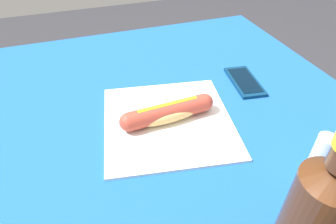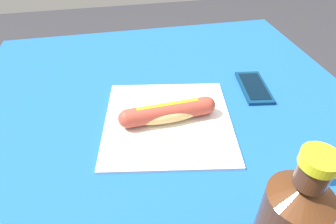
{
  "view_description": "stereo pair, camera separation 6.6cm",
  "coord_description": "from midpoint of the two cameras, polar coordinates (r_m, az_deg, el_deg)",
  "views": [
    {
      "loc": [
        0.18,
        0.52,
        1.2
      ],
      "look_at": [
        0.01,
        0.04,
        0.78
      ],
      "focal_mm": 31.05,
      "sensor_mm": 36.0,
      "label": 1
    },
    {
      "loc": [
        0.12,
        0.54,
        1.2
      ],
      "look_at": [
        0.01,
        0.04,
        0.78
      ],
      "focal_mm": 31.05,
      "sensor_mm": 36.0,
      "label": 2
    }
  ],
  "objects": [
    {
      "name": "dining_table",
      "position": [
        0.8,
        2.81,
        -7.52
      ],
      "size": [
        0.98,
        1.0,
        0.75
      ],
      "color": "brown",
      "rests_on": "ground"
    },
    {
      "name": "paper_wrapper",
      "position": [
        0.67,
        2.79,
        -1.89
      ],
      "size": [
        0.34,
        0.34,
        0.01
      ],
      "primitive_type": "cube",
      "rotation": [
        0.0,
        0.0,
        -0.17
      ],
      "color": "silver",
      "rests_on": "dining_table"
    },
    {
      "name": "hot_dog",
      "position": [
        0.66,
        2.86,
        -0.19
      ],
      "size": [
        0.23,
        0.06,
        0.05
      ],
      "color": "#DBB26B",
      "rests_on": "paper_wrapper"
    },
    {
      "name": "cell_phone",
      "position": [
        0.82,
        18.75,
        4.54
      ],
      "size": [
        0.09,
        0.16,
        0.01
      ],
      "color": "#0A2D4C",
      "rests_on": "dining_table"
    },
    {
      "name": "salt_shaker",
      "position": [
        0.62,
        30.56,
        -9.25
      ],
      "size": [
        0.04,
        0.04,
        0.07
      ],
      "primitive_type": "cylinder",
      "color": "silver",
      "rests_on": "dining_table"
    }
  ]
}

